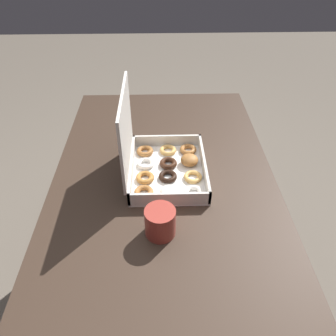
% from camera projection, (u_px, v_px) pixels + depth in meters
% --- Properties ---
extents(ground_plane, '(8.00, 8.00, 0.00)m').
position_uv_depth(ground_plane, '(165.00, 306.00, 1.53)').
color(ground_plane, '#6B6054').
extents(dining_table, '(1.21, 0.72, 0.78)m').
position_uv_depth(dining_table, '(164.00, 208.00, 1.11)').
color(dining_table, '#38281E').
rests_on(dining_table, ground_plane).
extents(donut_box, '(0.30, 0.25, 0.29)m').
position_uv_depth(donut_box, '(158.00, 160.00, 1.04)').
color(donut_box, white).
rests_on(donut_box, dining_table).
extents(coffee_mug, '(0.08, 0.08, 0.08)m').
position_uv_depth(coffee_mug, '(160.00, 222.00, 0.86)').
color(coffee_mug, '#A3382D').
rests_on(coffee_mug, dining_table).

